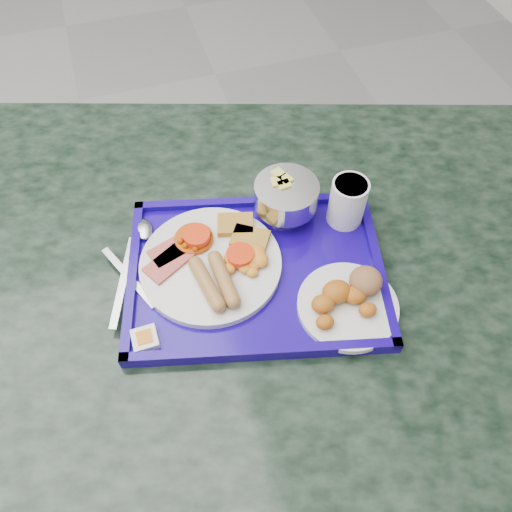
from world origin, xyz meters
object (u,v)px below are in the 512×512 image
at_px(fruit_bowl, 286,196).
at_px(juice_cup, 348,201).
at_px(tray, 256,272).
at_px(bread_plate, 349,299).
at_px(table, 256,336).
at_px(main_plate, 215,261).

height_order(fruit_bowl, juice_cup, juice_cup).
height_order(tray, juice_cup, juice_cup).
xyz_separation_m(tray, juice_cup, (0.18, 0.06, 0.05)).
bearing_deg(fruit_bowl, bread_plate, -80.66).
distance_m(table, bread_plate, 0.28).
bearing_deg(tray, juice_cup, 18.08).
distance_m(bread_plate, juice_cup, 0.17).
xyz_separation_m(table, tray, (0.00, 0.00, 0.22)).
xyz_separation_m(main_plate, fruit_bowl, (0.14, 0.07, 0.04)).
distance_m(tray, bread_plate, 0.15).
xyz_separation_m(main_plate, juice_cup, (0.23, 0.03, 0.03)).
height_order(main_plate, juice_cup, juice_cup).
relative_size(tray, juice_cup, 5.48).
bearing_deg(juice_cup, bread_plate, -111.26).
relative_size(tray, main_plate, 2.05).
relative_size(table, juice_cup, 17.93).
bearing_deg(table, bread_plate, -39.43).
bearing_deg(bread_plate, tray, 138.72).
bearing_deg(main_plate, table, -31.40).
xyz_separation_m(table, bread_plate, (0.12, -0.10, 0.24)).
bearing_deg(table, fruit_bowl, 50.27).
bearing_deg(juice_cup, tray, -161.92).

